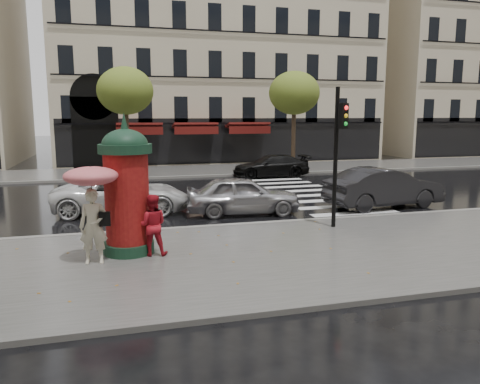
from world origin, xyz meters
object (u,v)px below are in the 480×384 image
object	(u,v)px
woman_umbrella	(92,198)
morris_column	(127,187)
woman_red	(152,225)
car_white	(122,195)
car_black	(271,166)
traffic_light	(338,144)
car_silver	(243,195)
man_burgundy	(124,222)
car_darkgrey	(384,188)

from	to	relation	value
woman_umbrella	morris_column	distance (m)	1.11
woman_red	car_white	distance (m)	6.31
woman_umbrella	car_black	bearing A→B (deg)	57.02
woman_umbrella	traffic_light	xyz separation A→B (m)	(7.46, 1.84, 1.09)
car_silver	car_black	world-z (taller)	car_silver
man_burgundy	morris_column	world-z (taller)	morris_column
traffic_light	car_black	distance (m)	13.66
car_darkgrey	car_white	world-z (taller)	car_darkgrey
car_silver	woman_umbrella	bearing A→B (deg)	141.13
woman_umbrella	car_silver	xyz separation A→B (m)	(5.24, 5.16, -1.02)
traffic_light	car_white	xyz separation A→B (m)	(-6.64, 4.76, -2.13)
woman_red	car_silver	distance (m)	6.16
car_silver	car_darkgrey	world-z (taller)	car_darkgrey
traffic_light	car_white	world-z (taller)	traffic_light
traffic_light	car_silver	distance (m)	4.51
car_darkgrey	car_black	size ratio (longest dim) A/B	1.05
woman_umbrella	traffic_light	world-z (taller)	traffic_light
traffic_light	car_silver	world-z (taller)	traffic_light
morris_column	traffic_light	world-z (taller)	traffic_light
man_burgundy	car_black	distance (m)	17.08
morris_column	car_silver	distance (m)	6.35
morris_column	man_burgundy	bearing A→B (deg)	-150.01
woman_umbrella	man_burgundy	bearing A→B (deg)	41.70
car_white	car_black	distance (m)	12.39
car_white	traffic_light	bearing A→B (deg)	-120.77
woman_red	car_white	world-z (taller)	woman_red
woman_umbrella	car_silver	size ratio (longest dim) A/B	0.58
woman_umbrella	car_darkgrey	world-z (taller)	woman_umbrella
car_darkgrey	car_white	size ratio (longest dim) A/B	0.95
woman_red	car_black	distance (m)	17.01
traffic_light	car_silver	bearing A→B (deg)	123.77
car_silver	car_darkgrey	bearing A→B (deg)	-85.46
man_burgundy	traffic_light	xyz separation A→B (m)	(6.72, 1.19, 1.89)
car_black	woman_umbrella	bearing A→B (deg)	-30.65
woman_umbrella	car_silver	bearing A→B (deg)	44.55
man_burgundy	car_silver	distance (m)	6.37
traffic_light	car_black	world-z (taller)	traffic_light
woman_umbrella	man_burgundy	size ratio (longest dim) A/B	1.48
car_silver	car_darkgrey	xyz separation A→B (m)	(5.94, -0.21, 0.07)
car_silver	car_darkgrey	size ratio (longest dim) A/B	0.88
car_silver	car_white	size ratio (longest dim) A/B	0.84
traffic_light	woman_umbrella	bearing A→B (deg)	-166.15
woman_umbrella	woman_red	bearing A→B (deg)	12.40
car_silver	morris_column	bearing A→B (deg)	141.87
woman_umbrella	man_burgundy	distance (m)	1.26
woman_umbrella	woman_red	xyz separation A→B (m)	(1.43, 0.32, -0.83)
morris_column	traffic_light	xyz separation A→B (m)	(6.61, 1.12, 0.96)
car_black	car_darkgrey	bearing A→B (deg)	9.96
car_darkgrey	woman_red	bearing A→B (deg)	109.57
car_white	woman_umbrella	bearing A→B (deg)	177.80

